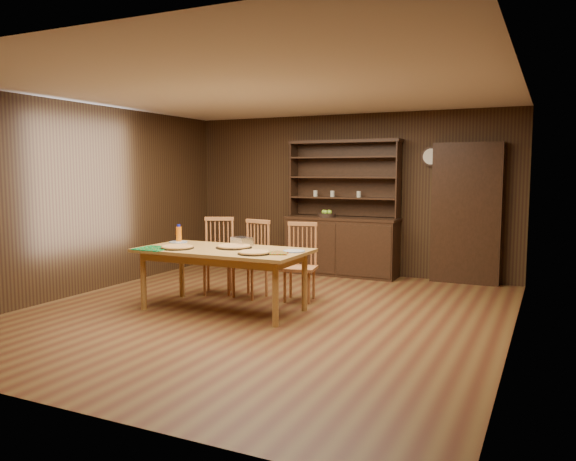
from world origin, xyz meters
The scene contains 20 objects.
floor centered at (0.00, 0.00, 0.00)m, with size 6.00×6.00×0.00m, color brown.
room_shell centered at (0.00, 0.00, 1.58)m, with size 6.00×6.00×6.00m.
china_hutch centered at (0.00, 2.75, 0.60)m, with size 1.84×0.52×2.17m.
doorway centered at (1.90, 2.90, 1.05)m, with size 1.00×0.18×2.10m, color #331C11.
wall_clock centered at (1.35, 2.96, 1.90)m, with size 0.30×0.05×0.30m.
dining_table centered at (-0.49, -0.08, 0.68)m, with size 2.04×1.02×0.75m.
chair_left centered at (-1.10, 0.78, 0.55)m, with size 0.56×0.55×1.04m.
chair_center centered at (-0.54, 0.77, 0.54)m, with size 0.49×0.47×1.03m.
chair_right centered at (0.12, 0.85, 0.54)m, with size 0.48×0.47×1.01m.
pizza_left centered at (-1.00, -0.30, 0.77)m, with size 0.40×0.40×0.04m.
pizza_right centered at (0.06, -0.30, 0.77)m, with size 0.37×0.37×0.04m.
pizza_center centered at (-0.41, 0.04, 0.77)m, with size 0.44×0.44×0.04m.
cooling_rack centered at (-1.23, -0.44, 0.76)m, with size 0.37×0.37×0.02m, color #0B9544, non-canonical shape.
plate_left centered at (-1.32, 0.17, 0.76)m, with size 0.24×0.24×0.02m.
plate_right centered at (0.39, 0.06, 0.76)m, with size 0.26×0.26×0.02m.
foil_dish centered at (-0.45, 0.32, 0.80)m, with size 0.25×0.18×0.10m, color silver.
juice_bottle centered at (-1.35, 0.22, 0.86)m, with size 0.07×0.07×0.23m.
pot_holder_a centered at (0.31, -0.18, 0.76)m, with size 0.19×0.19×0.01m, color #A61F12.
pot_holder_b centered at (0.27, -0.13, 0.76)m, with size 0.19×0.19×0.01m, color #A61F12.
fruit_bowl centered at (-0.24, 2.69, 0.98)m, with size 0.29×0.29×0.12m.
Camera 1 is at (3.08, -5.76, 1.67)m, focal length 35.00 mm.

